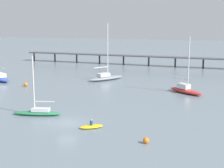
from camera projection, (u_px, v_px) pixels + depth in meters
ground_plane at (67, 123)px, 44.36m from camera, size 400.00×400.00×0.00m
pier at (202, 55)px, 94.74m from camera, size 81.54×7.00×7.63m
sailboat_gray at (106, 77)px, 76.32m from camera, size 7.48×9.04×12.88m
sailboat_red at (185, 89)px, 62.61m from camera, size 7.26×6.29×10.60m
sailboat_green at (38, 111)px, 48.04m from camera, size 7.25×3.02×8.60m
dinghy_yellow at (91, 126)px, 42.40m from camera, size 3.30×2.89×1.14m
mooring_buoy_mid at (26, 84)px, 69.13m from camera, size 0.83×0.83×0.83m
mooring_buoy_inner at (146, 140)px, 36.98m from camera, size 0.70×0.70×0.70m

